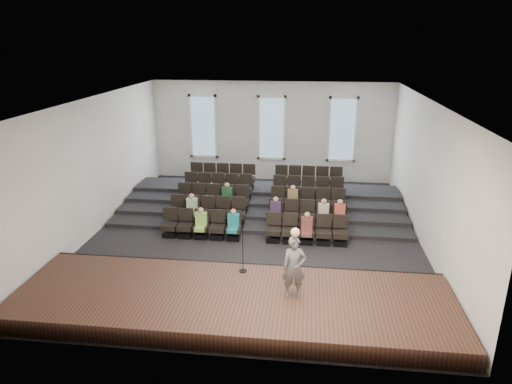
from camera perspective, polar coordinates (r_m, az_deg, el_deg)
ground at (r=17.27m, az=-0.10°, el=-5.24°), size 14.00×14.00×0.00m
ceiling at (r=15.90m, az=-0.11°, el=11.47°), size 12.00×14.00×0.02m
wall_back at (r=23.20m, az=1.97°, el=7.54°), size 12.00×0.04×5.00m
wall_front at (r=9.94m, az=-4.98°, el=-8.50°), size 12.00×0.04×5.00m
wall_left at (r=18.11m, az=-19.41°, el=3.21°), size 0.04×14.00×5.00m
wall_right at (r=16.82m, az=20.72°, el=1.91°), size 0.04×14.00×5.00m
stage at (r=12.70m, az=-2.92°, el=-13.58°), size 11.80×3.60×0.50m
stage_lip at (r=14.20m, az=-1.72°, el=-9.78°), size 11.80×0.06×0.52m
risers at (r=20.12m, az=0.97°, el=-1.06°), size 11.80×4.80×0.60m
seating_rows at (r=18.43m, az=0.46°, el=-1.36°), size 6.80×4.70×1.67m
windows at (r=23.10m, az=1.96°, el=7.99°), size 8.44×0.10×3.24m
audience at (r=17.23m, az=1.18°, el=-2.37°), size 6.05×2.64×1.10m
speaker at (r=12.09m, az=4.79°, el=-9.38°), size 0.67×0.50×1.70m
mic_stand at (r=13.44m, az=-1.65°, el=-8.29°), size 0.24×0.24×1.42m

